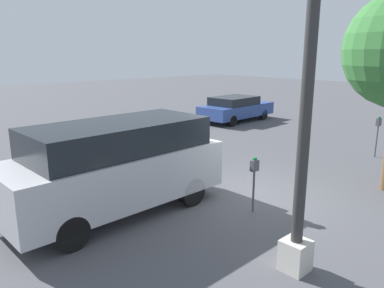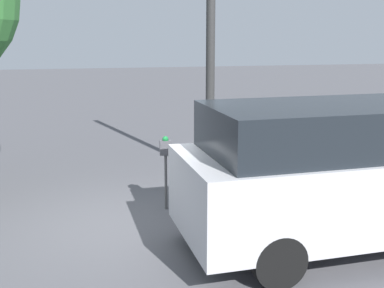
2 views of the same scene
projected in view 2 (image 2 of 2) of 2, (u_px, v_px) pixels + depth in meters
name	position (u px, v px, depth m)	size (l,w,h in m)	color
ground_plane	(125.00, 224.00, 7.96)	(80.00, 80.00, 0.00)	#4C4C51
parking_meter_near	(166.00, 156.00, 8.46)	(0.21, 0.12, 1.34)	#4C4C4C
lamp_post	(210.00, 64.00, 10.37)	(0.44, 0.44, 6.47)	beige
parked_van	(351.00, 170.00, 6.96)	(5.08, 2.11, 2.13)	#B2B2B7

